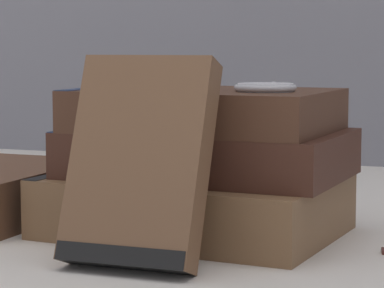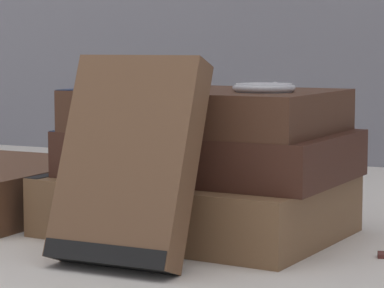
{
  "view_description": "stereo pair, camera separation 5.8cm",
  "coord_description": "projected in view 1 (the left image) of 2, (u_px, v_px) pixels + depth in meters",
  "views": [
    {
      "loc": [
        0.29,
        -0.6,
        0.14
      ],
      "look_at": [
        0.05,
        0.02,
        0.07
      ],
      "focal_mm": 85.0,
      "sensor_mm": 36.0,
      "label": 1
    },
    {
      "loc": [
        0.34,
        -0.58,
        0.14
      ],
      "look_at": [
        0.05,
        0.02,
        0.07
      ],
      "focal_mm": 85.0,
      "sensor_mm": 36.0,
      "label": 2
    }
  ],
  "objects": [
    {
      "name": "book_flat_top",
      "position": [
        199.0,
        110.0,
        0.69
      ],
      "size": [
        0.19,
        0.14,
        0.03
      ],
      "rotation": [
        0.0,
        0.0,
        -0.05
      ],
      "color": "#4C2D1E",
      "rests_on": "book_flat_middle"
    },
    {
      "name": "book_leaning_front",
      "position": [
        138.0,
        169.0,
        0.58
      ],
      "size": [
        0.09,
        0.07,
        0.14
      ],
      "rotation": [
        -0.36,
        0.0,
        0.0
      ],
      "color": "brown",
      "rests_on": "ground_plane"
    },
    {
      "name": "reading_glasses",
      "position": [
        198.0,
        201.0,
        0.82
      ],
      "size": [
        0.11,
        0.06,
        0.0
      ],
      "rotation": [
        0.0,
        0.0,
        0.09
      ],
      "color": "#4C3828",
      "rests_on": "ground_plane"
    },
    {
      "name": "ground_plane",
      "position": [
        120.0,
        238.0,
        0.67
      ],
      "size": [
        3.0,
        3.0,
        0.0
      ],
      "primitive_type": "plane",
      "color": "silver"
    },
    {
      "name": "pocket_watch",
      "position": [
        265.0,
        87.0,
        0.65
      ],
      "size": [
        0.05,
        0.05,
        0.01
      ],
      "color": "silver",
      "rests_on": "book_flat_top"
    },
    {
      "name": "book_flat_bottom",
      "position": [
        188.0,
        204.0,
        0.69
      ],
      "size": [
        0.22,
        0.17,
        0.05
      ],
      "rotation": [
        0.0,
        0.0,
        -0.08
      ],
      "color": "brown",
      "rests_on": "ground_plane"
    },
    {
      "name": "book_flat_middle",
      "position": [
        202.0,
        153.0,
        0.69
      ],
      "size": [
        0.21,
        0.14,
        0.04
      ],
      "rotation": [
        0.0,
        0.0,
        -0.05
      ],
      "color": "#422319",
      "rests_on": "book_flat_bottom"
    }
  ]
}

